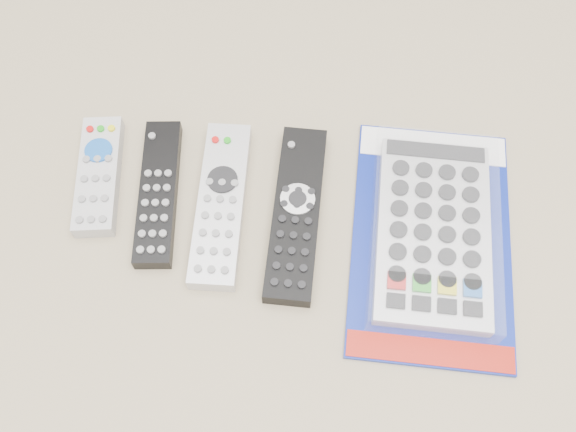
# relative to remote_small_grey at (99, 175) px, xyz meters

# --- Properties ---
(remote_small_grey) EXTENTS (0.07, 0.16, 0.02)m
(remote_small_grey) POSITION_rel_remote_small_grey_xyz_m (0.00, 0.00, 0.00)
(remote_small_grey) COLOR #A9A9AB
(remote_small_grey) RESTS_ON ground
(remote_slim_black) EXTENTS (0.06, 0.19, 0.02)m
(remote_slim_black) POSITION_rel_remote_small_grey_xyz_m (0.08, -0.02, -0.00)
(remote_slim_black) COLOR black
(remote_slim_black) RESTS_ON ground
(remote_silver_dvd) EXTENTS (0.06, 0.21, 0.02)m
(remote_silver_dvd) POSITION_rel_remote_small_grey_xyz_m (0.15, -0.03, 0.00)
(remote_silver_dvd) COLOR #B9B9BE
(remote_silver_dvd) RESTS_ON ground
(remote_large_black) EXTENTS (0.06, 0.23, 0.02)m
(remote_large_black) POSITION_rel_remote_small_grey_xyz_m (0.24, -0.03, 0.00)
(remote_large_black) COLOR black
(remote_large_black) RESTS_ON ground
(jumbo_remote_packaged) EXTENTS (0.19, 0.31, 0.04)m
(jumbo_remote_packaged) POSITION_rel_remote_small_grey_xyz_m (0.40, -0.05, 0.01)
(jumbo_remote_packaged) COLOR navy
(jumbo_remote_packaged) RESTS_ON ground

